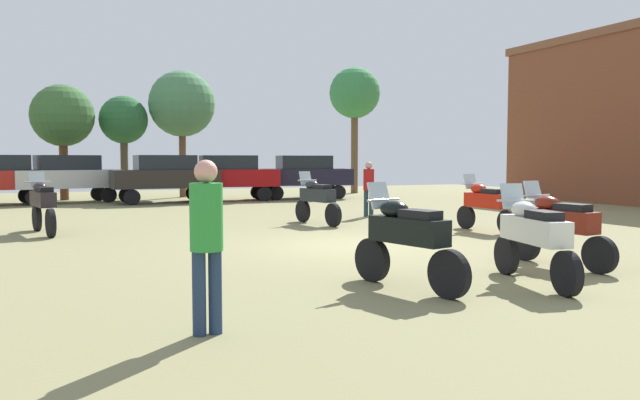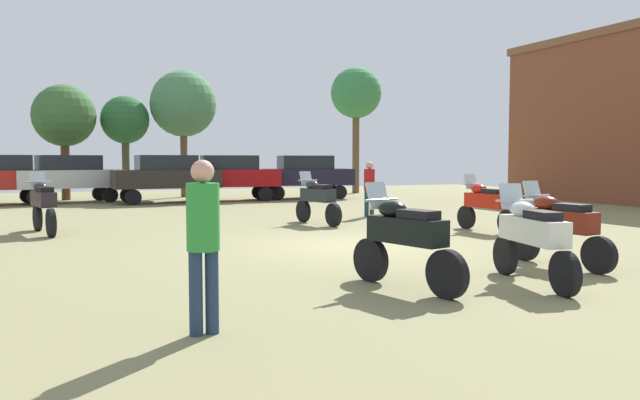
% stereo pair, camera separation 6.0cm
% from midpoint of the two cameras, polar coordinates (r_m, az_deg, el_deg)
% --- Properties ---
extents(ground_plane, '(44.00, 52.00, 0.02)m').
position_cam_midpoint_polar(ground_plane, '(13.08, 2.94, -4.28)').
color(ground_plane, '#817C53').
extents(motorcycle_1, '(0.62, 2.13, 1.44)m').
position_cam_midpoint_polar(motorcycle_1, '(16.11, 15.11, -0.32)').
color(motorcycle_1, black).
rests_on(motorcycle_1, ground).
extents(motorcycle_2, '(0.71, 2.28, 1.51)m').
position_cam_midpoint_polar(motorcycle_2, '(16.52, -24.04, -0.29)').
color(motorcycle_2, black).
rests_on(motorcycle_2, ground).
extents(motorcycle_4, '(0.74, 2.09, 1.49)m').
position_cam_midpoint_polar(motorcycle_4, '(8.71, 8.04, -3.46)').
color(motorcycle_4, black).
rests_on(motorcycle_4, ground).
extents(motorcycle_5, '(0.67, 2.19, 1.48)m').
position_cam_midpoint_polar(motorcycle_5, '(17.32, -0.16, 0.14)').
color(motorcycle_5, black).
rests_on(motorcycle_5, ground).
extents(motorcycle_6, '(0.77, 2.22, 1.45)m').
position_cam_midpoint_polar(motorcycle_6, '(9.51, 19.11, -3.11)').
color(motorcycle_6, black).
rests_on(motorcycle_6, ground).
extents(motorcycle_7, '(0.62, 2.13, 1.44)m').
position_cam_midpoint_polar(motorcycle_7, '(11.21, 21.27, -2.18)').
color(motorcycle_7, black).
rests_on(motorcycle_7, ground).
extents(car_1, '(4.52, 2.44, 2.00)m').
position_cam_midpoint_polar(car_1, '(28.77, -1.31, 2.45)').
color(car_1, black).
rests_on(car_1, ground).
extents(car_2, '(4.32, 1.86, 2.00)m').
position_cam_midpoint_polar(car_2, '(26.63, -13.91, 2.24)').
color(car_2, black).
rests_on(car_2, ground).
extents(car_5, '(4.49, 2.31, 2.00)m').
position_cam_midpoint_polar(car_5, '(27.54, -8.29, 2.36)').
color(car_5, black).
rests_on(car_5, ground).
extents(car_6, '(4.57, 2.63, 2.00)m').
position_cam_midpoint_polar(car_6, '(27.94, -22.06, 2.14)').
color(car_6, black).
rests_on(car_6, ground).
extents(person_2, '(0.35, 0.35, 1.81)m').
position_cam_midpoint_polar(person_2, '(6.46, -10.45, -2.97)').
color(person_2, navy).
rests_on(person_2, ground).
extents(person_3, '(0.48, 0.48, 1.75)m').
position_cam_midpoint_polar(person_3, '(19.67, 4.65, 1.42)').
color(person_3, '#1F3741').
rests_on(person_3, ground).
extents(tree_1, '(2.24, 2.24, 4.80)m').
position_cam_midpoint_polar(tree_1, '(30.64, -17.47, 6.93)').
color(tree_1, '#4D4631').
rests_on(tree_1, ground).
extents(tree_3, '(2.73, 2.73, 6.78)m').
position_cam_midpoint_polar(tree_3, '(33.83, 3.39, 9.67)').
color(tree_3, brown).
rests_on(tree_3, ground).
extents(tree_4, '(3.17, 3.17, 6.08)m').
position_cam_midpoint_polar(tree_4, '(30.80, -12.43, 8.59)').
color(tree_4, brown).
rests_on(tree_4, ground).
extents(tree_5, '(2.75, 2.75, 5.16)m').
position_cam_midpoint_polar(tree_5, '(30.09, -22.45, 7.12)').
color(tree_5, brown).
rests_on(tree_5, ground).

